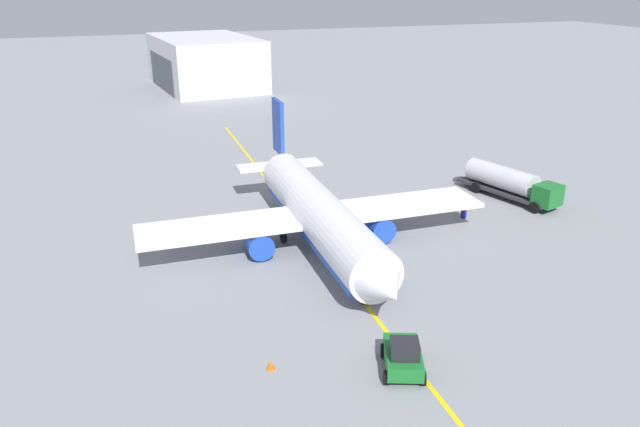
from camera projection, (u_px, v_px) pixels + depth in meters
ground_plane at (320, 247)px, 50.00m from camera, size 400.00×400.00×0.00m
airplane at (318, 214)px, 49.39m from camera, size 30.40×29.19×9.84m
fuel_tanker at (509, 182)px, 60.14m from camera, size 11.24×5.48×3.15m
pushback_tug at (403, 356)px, 34.06m from camera, size 4.08×3.38×2.20m
refueling_worker at (464, 210)px, 55.63m from camera, size 0.46×0.58×1.71m
safety_cone_nose at (271, 365)px, 34.48m from camera, size 0.50×0.50×0.56m
distant_hangar at (205, 62)px, 119.17m from camera, size 29.36×20.01×9.64m
taxi_line_marking at (320, 247)px, 49.99m from camera, size 88.38×2.06×0.01m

